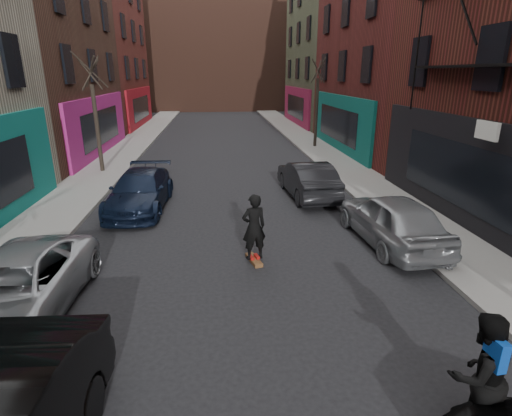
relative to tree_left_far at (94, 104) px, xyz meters
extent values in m
cube|color=gray|center=(-0.05, 12.00, -3.31)|extent=(2.50, 84.00, 0.13)
cube|color=gray|center=(12.45, 12.00, -3.31)|extent=(2.50, 84.00, 0.13)
cube|color=#47281E|center=(6.20, 38.00, 3.62)|extent=(40.00, 10.00, 14.00)
imported|color=#999CA1|center=(1.60, -12.82, -2.72)|extent=(2.35, 4.83, 1.32)
imported|color=black|center=(2.92, -5.91, -2.69)|extent=(2.14, 4.84, 1.38)
imported|color=gray|center=(10.80, -9.91, -2.62)|extent=(2.10, 4.58, 1.52)
imported|color=black|center=(9.40, -4.96, -2.65)|extent=(1.82, 4.50, 1.45)
cube|color=brown|center=(6.68, -10.74, -3.33)|extent=(0.42, 0.83, 0.10)
imported|color=black|center=(6.68, -10.74, -2.39)|extent=(0.74, 0.58, 1.79)
imported|color=black|center=(9.20, -16.33, -2.44)|extent=(0.96, 0.78, 1.87)
cube|color=#0B399D|center=(9.21, -16.51, -1.95)|extent=(0.16, 0.31, 0.42)
camera|label=1|loc=(5.77, -20.38, 1.42)|focal=28.00mm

